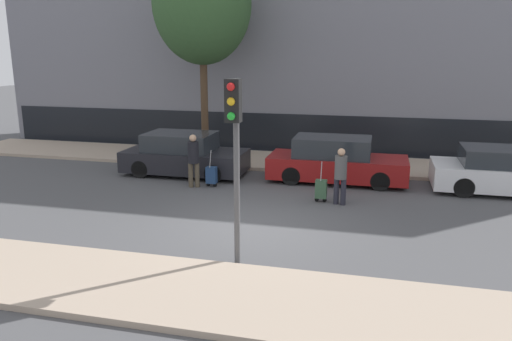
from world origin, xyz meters
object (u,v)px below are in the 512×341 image
Objects in this scene: trolley_left at (211,175)px; bare_tree_near_crossing at (202,4)px; parked_car_0 at (184,155)px; trolley_right at (321,189)px; parked_car_2 at (508,172)px; parked_bicycle at (320,151)px; traffic_light at (235,136)px; pedestrian_left at (193,158)px; parked_car_1 at (336,161)px; pedestrian_right at (341,173)px.

bare_tree_near_crossing reaches higher than trolley_left.
parked_car_0 is 5.43m from trolley_right.
parked_car_2 is at bearing 1.00° from parked_car_0.
traffic_light is at bearing -93.27° from parked_bicycle.
parked_car_2 reaches higher than trolley_right.
pedestrian_left is 6.46m from bare_tree_near_crossing.
parked_car_1 is 2.52× the size of parked_bicycle.
traffic_light reaches higher than parked_bicycle.
parked_bicycle is (-1.14, 5.03, -0.41)m from pedestrian_right.
trolley_left is at bearing 179.40° from pedestrian_right.
traffic_light is 9.90m from parked_bicycle.
parked_bicycle is 7.03m from bare_tree_near_crossing.
bare_tree_near_crossing is (-4.52, -0.27, 5.39)m from parked_bicycle.
parked_bicycle is at bearing 107.27° from parked_car_1.
trolley_right is at bearing -83.05° from parked_bicycle.
bare_tree_near_crossing is (-3.97, 9.37, 3.22)m from traffic_light.
bare_tree_near_crossing is (-1.05, 4.04, 4.93)m from pedestrian_left.
traffic_light is 2.10× the size of parked_bicycle.
parked_car_1 is 2.69m from parked_bicycle.
parked_car_0 is 1.13× the size of traffic_light.
parked_car_1 is 2.78× the size of pedestrian_right.
parked_car_1 reaches higher than parked_car_0.
pedestrian_right reaches higher than trolley_left.
pedestrian_right is at bearing -153.48° from parked_car_2.
parked_car_1 reaches higher than parked_car_2.
trolley_left is at bearing 113.53° from traffic_light.
bare_tree_near_crossing is at bearing 112.94° from traffic_light.
traffic_light reaches higher than trolley_right.
parked_bicycle is (3.47, 4.31, -0.46)m from pedestrian_left.
pedestrian_left is 6.31m from traffic_light.
bare_tree_near_crossing is at bearing 92.73° from parked_car_0.
parked_car_0 is at bearing 169.84° from pedestrian_right.
pedestrian_left reaches higher than pedestrian_right.
traffic_light is (-1.35, -7.08, 1.97)m from parked_car_1.
traffic_light is (-6.50, -7.01, 2.01)m from parked_car_2.
trolley_right is at bearing -156.83° from parked_car_2.
traffic_light is (-1.15, -4.72, 2.28)m from trolley_right.
parked_car_2 is 11.93m from bare_tree_near_crossing.
parked_car_2 is 0.55× the size of bare_tree_near_crossing.
trolley_left is 0.32× the size of traffic_light.
traffic_light is (2.92, -5.33, 1.70)m from pedestrian_left.
parked_car_2 is at bearing -23.90° from parked_bicycle.
trolley_right is (4.07, -0.61, -0.57)m from pedestrian_left.
parked_bicycle is at bearing -146.79° from pedestrian_left.
pedestrian_left is at bearing -177.20° from pedestrian_right.
trolley_right is 5.37m from traffic_light.
pedestrian_right is 0.76m from trolley_right.
bare_tree_near_crossing is at bearing -93.44° from pedestrian_left.
parked_car_2 is 2.76× the size of pedestrian_right.
pedestrian_left is 0.21× the size of bare_tree_near_crossing.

